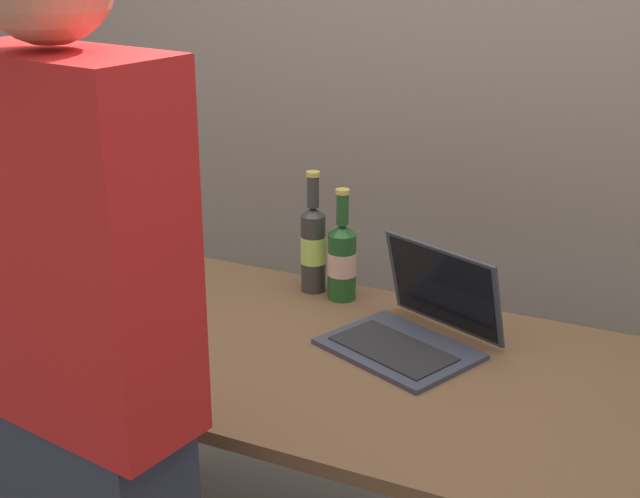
% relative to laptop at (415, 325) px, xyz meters
% --- Properties ---
extents(desk, '(1.50, 0.80, 0.75)m').
position_rel_laptop_xyz_m(desk, '(-0.17, -0.13, -0.18)').
color(desk, brown).
rests_on(desk, ground).
extents(laptop, '(0.42, 0.40, 0.22)m').
position_rel_laptop_xyz_m(laptop, '(0.00, 0.00, 0.00)').
color(laptop, '#383D4C').
rests_on(laptop, desk).
extents(beer_bottle_amber, '(0.07, 0.07, 0.33)m').
position_rel_laptop_xyz_m(beer_bottle_amber, '(-0.36, 0.19, 0.08)').
color(beer_bottle_amber, '#333333').
rests_on(beer_bottle_amber, desk).
extents(beer_bottle_dark, '(0.08, 0.08, 0.30)m').
position_rel_laptop_xyz_m(beer_bottle_dark, '(-0.27, 0.18, 0.06)').
color(beer_bottle_dark, '#1E5123').
rests_on(beer_bottle_dark, desk).
extents(person_figure, '(0.41, 0.31, 1.74)m').
position_rel_laptop_xyz_m(person_figure, '(-0.30, -0.77, 0.11)').
color(person_figure, '#2D3347').
rests_on(person_figure, ground).
extents(back_wall, '(6.00, 0.10, 2.60)m').
position_rel_laptop_xyz_m(back_wall, '(-0.17, 0.74, 0.50)').
color(back_wall, gray).
rests_on(back_wall, ground).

